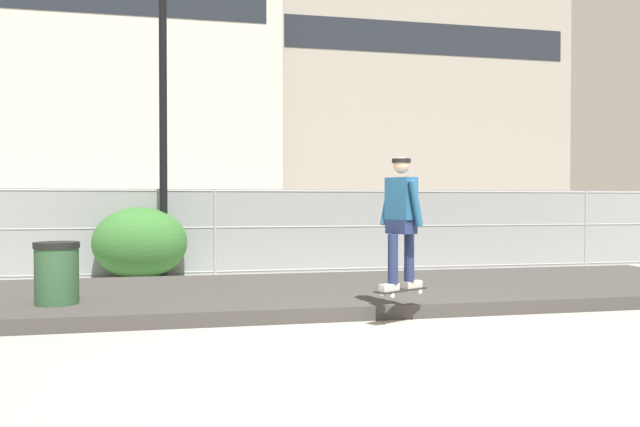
{
  "coord_description": "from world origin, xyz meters",
  "views": [
    {
      "loc": [
        -2.76,
        -6.33,
        1.56
      ],
      "look_at": [
        -0.74,
        3.26,
        1.38
      ],
      "focal_mm": 34.34,
      "sensor_mm": 36.0,
      "label": 1
    }
  ],
  "objects_px": {
    "skater": "(401,215)",
    "parked_car_near": "(160,231)",
    "street_lamp": "(163,63)",
    "parked_car_mid": "(409,228)",
    "skateboard": "(401,290)",
    "trash_bin": "(57,280)",
    "shrub_left": "(140,243)"
  },
  "relations": [
    {
      "from": "street_lamp",
      "to": "shrub_left",
      "type": "distance_m",
      "value": 3.72
    },
    {
      "from": "skater",
      "to": "parked_car_mid",
      "type": "bearing_deg",
      "value": 69.31
    },
    {
      "from": "shrub_left",
      "to": "parked_car_mid",
      "type": "bearing_deg",
      "value": 25.47
    },
    {
      "from": "parked_car_mid",
      "to": "shrub_left",
      "type": "bearing_deg",
      "value": -154.53
    },
    {
      "from": "skater",
      "to": "parked_car_near",
      "type": "relative_size",
      "value": 0.38
    },
    {
      "from": "parked_car_near",
      "to": "parked_car_mid",
      "type": "bearing_deg",
      "value": 2.78
    },
    {
      "from": "street_lamp",
      "to": "parked_car_mid",
      "type": "xyz_separation_m",
      "value": [
        6.55,
        3.37,
        -3.58
      ]
    },
    {
      "from": "parked_car_mid",
      "to": "trash_bin",
      "type": "distance_m",
      "value": 10.88
    },
    {
      "from": "street_lamp",
      "to": "shrub_left",
      "type": "xyz_separation_m",
      "value": [
        -0.47,
        0.03,
        -3.69
      ]
    },
    {
      "from": "shrub_left",
      "to": "trash_bin",
      "type": "height_order",
      "value": "shrub_left"
    },
    {
      "from": "skateboard",
      "to": "street_lamp",
      "type": "bearing_deg",
      "value": 119.95
    },
    {
      "from": "skateboard",
      "to": "shrub_left",
      "type": "distance_m",
      "value": 6.67
    },
    {
      "from": "skater",
      "to": "shrub_left",
      "type": "relative_size",
      "value": 0.89
    },
    {
      "from": "skateboard",
      "to": "skater",
      "type": "bearing_deg",
      "value": 97.13
    },
    {
      "from": "shrub_left",
      "to": "skater",
      "type": "bearing_deg",
      "value": -56.65
    },
    {
      "from": "street_lamp",
      "to": "shrub_left",
      "type": "bearing_deg",
      "value": 176.76
    },
    {
      "from": "parked_car_near",
      "to": "trash_bin",
      "type": "distance_m",
      "value": 7.36
    },
    {
      "from": "parked_car_mid",
      "to": "trash_bin",
      "type": "xyz_separation_m",
      "value": [
        -7.76,
        -7.61,
        -0.32
      ]
    },
    {
      "from": "street_lamp",
      "to": "shrub_left",
      "type": "relative_size",
      "value": 3.78
    },
    {
      "from": "skater",
      "to": "street_lamp",
      "type": "bearing_deg",
      "value": 119.95
    },
    {
      "from": "trash_bin",
      "to": "street_lamp",
      "type": "bearing_deg",
      "value": 74.08
    },
    {
      "from": "skateboard",
      "to": "street_lamp",
      "type": "relative_size",
      "value": 0.11
    },
    {
      "from": "skateboard",
      "to": "shrub_left",
      "type": "bearing_deg",
      "value": 123.35
    },
    {
      "from": "parked_car_near",
      "to": "shrub_left",
      "type": "bearing_deg",
      "value": -94.91
    },
    {
      "from": "street_lamp",
      "to": "parked_car_near",
      "type": "bearing_deg",
      "value": 93.97
    },
    {
      "from": "skater",
      "to": "street_lamp",
      "type": "xyz_separation_m",
      "value": [
        -3.19,
        5.54,
        3.02
      ]
    },
    {
      "from": "skateboard",
      "to": "trash_bin",
      "type": "distance_m",
      "value": 4.59
    },
    {
      "from": "shrub_left",
      "to": "street_lamp",
      "type": "bearing_deg",
      "value": -3.24
    },
    {
      "from": "shrub_left",
      "to": "trash_bin",
      "type": "bearing_deg",
      "value": -99.82
    },
    {
      "from": "skateboard",
      "to": "trash_bin",
      "type": "height_order",
      "value": "trash_bin"
    },
    {
      "from": "street_lamp",
      "to": "trash_bin",
      "type": "height_order",
      "value": "street_lamp"
    },
    {
      "from": "parked_car_mid",
      "to": "shrub_left",
      "type": "height_order",
      "value": "parked_car_mid"
    }
  ]
}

